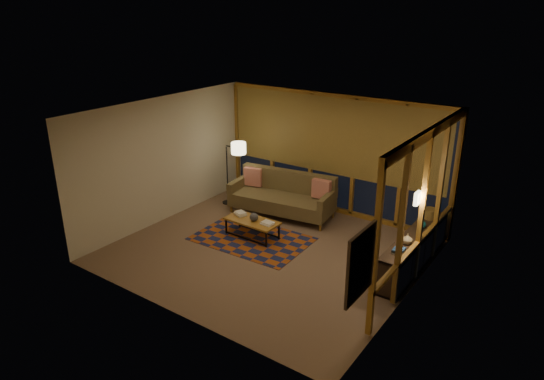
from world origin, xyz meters
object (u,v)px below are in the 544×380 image
Objects in this scene: sofa at (282,195)px; floor_lamp at (227,172)px; coffee_table at (252,228)px; bookshelf at (413,251)px.

floor_lamp is at bearing 177.78° from sofa.
floor_lamp is at bearing 145.56° from coffee_table.
floor_lamp reaches higher than sofa.
sofa reaches higher than coffee_table.
coffee_table is 0.72× the size of floor_lamp.
coffee_table is (0.13, -1.27, -0.28)m from sofa.
coffee_table is 0.44× the size of bookshelf.
sofa is 2.04× the size of coffee_table.
sofa is 1.30m from coffee_table.
sofa is 1.49m from floor_lamp.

